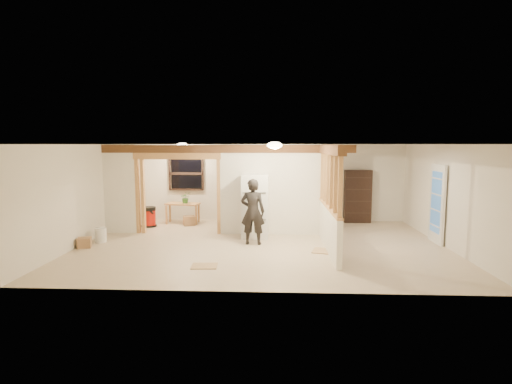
{
  "coord_description": "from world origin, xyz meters",
  "views": [
    {
      "loc": [
        0.3,
        -9.78,
        2.49
      ],
      "look_at": [
        -0.17,
        0.4,
        1.28
      ],
      "focal_mm": 28.0,
      "sensor_mm": 36.0,
      "label": 1
    }
  ],
  "objects_px": {
    "shop_vac": "(149,217)",
    "bookshelf": "(358,196)",
    "woman": "(253,212)",
    "work_table": "(183,213)",
    "refrigerator": "(255,206)"
  },
  "relations": [
    {
      "from": "refrigerator",
      "to": "bookshelf",
      "type": "relative_size",
      "value": 1.01
    },
    {
      "from": "woman",
      "to": "work_table",
      "type": "relative_size",
      "value": 1.61
    },
    {
      "from": "shop_vac",
      "to": "woman",
      "type": "bearing_deg",
      "value": -31.58
    },
    {
      "from": "woman",
      "to": "bookshelf",
      "type": "bearing_deg",
      "value": -132.16
    },
    {
      "from": "woman",
      "to": "shop_vac",
      "type": "bearing_deg",
      "value": -26.9
    },
    {
      "from": "shop_vac",
      "to": "bookshelf",
      "type": "relative_size",
      "value": 0.36
    },
    {
      "from": "woman",
      "to": "work_table",
      "type": "height_order",
      "value": "woman"
    },
    {
      "from": "work_table",
      "to": "shop_vac",
      "type": "distance_m",
      "value": 1.09
    },
    {
      "from": "refrigerator",
      "to": "shop_vac",
      "type": "distance_m",
      "value": 3.59
    },
    {
      "from": "work_table",
      "to": "shop_vac",
      "type": "relative_size",
      "value": 1.67
    },
    {
      "from": "shop_vac",
      "to": "bookshelf",
      "type": "bearing_deg",
      "value": 8.6
    },
    {
      "from": "refrigerator",
      "to": "bookshelf",
      "type": "distance_m",
      "value": 3.9
    },
    {
      "from": "woman",
      "to": "bookshelf",
      "type": "height_order",
      "value": "bookshelf"
    },
    {
      "from": "woman",
      "to": "work_table",
      "type": "distance_m",
      "value": 3.57
    },
    {
      "from": "refrigerator",
      "to": "work_table",
      "type": "relative_size",
      "value": 1.66
    }
  ]
}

